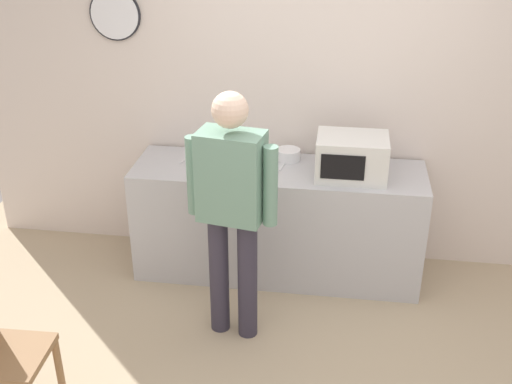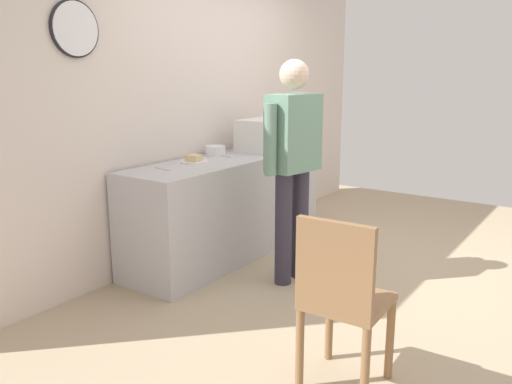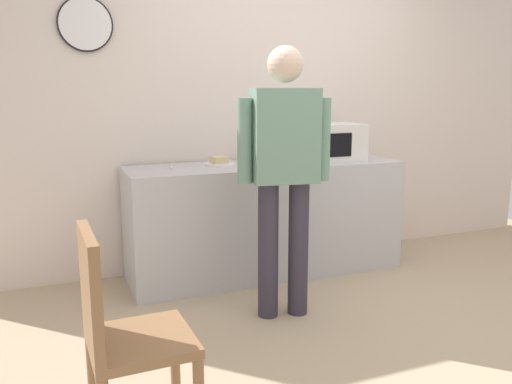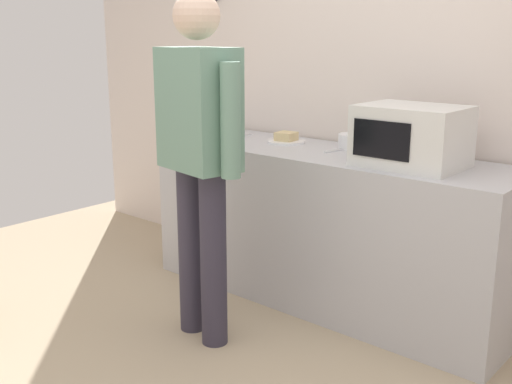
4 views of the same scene
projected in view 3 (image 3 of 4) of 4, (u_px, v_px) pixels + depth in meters
name	position (u px, v px, depth m)	size (l,w,h in m)	color
ground_plane	(380.00, 330.00, 3.22)	(6.00, 6.00, 0.00)	tan
back_wall	(275.00, 107.00, 4.42)	(5.40, 0.13, 2.60)	silver
kitchen_counter	(266.00, 219.00, 4.15)	(2.16, 0.62, 0.88)	#B7B7BC
microwave	(329.00, 143.00, 4.18)	(0.50, 0.39, 0.30)	silver
sandwich_plate	(219.00, 162.00, 4.00)	(0.23, 0.23, 0.07)	white
salad_bowl	(264.00, 155.00, 4.24)	(0.18, 0.18, 0.08)	white
fork_utensil	(172.00, 167.00, 3.87)	(0.17, 0.02, 0.01)	silver
spoon_utensil	(266.00, 162.00, 4.12)	(0.17, 0.02, 0.01)	silver
person_standing	(284.00, 163.00, 3.25)	(0.58, 0.31, 1.71)	#312D3C
wooden_chair	(121.00, 332.00, 2.04)	(0.41, 0.41, 0.94)	olive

